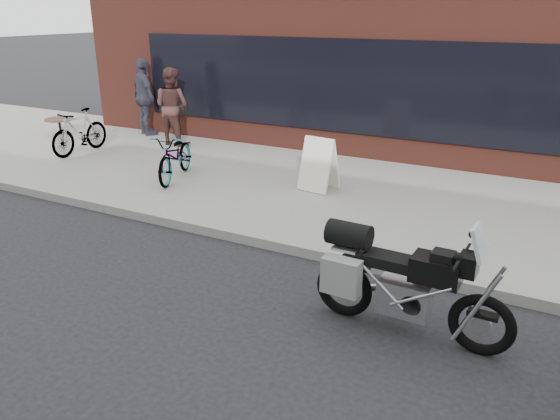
{
  "coord_description": "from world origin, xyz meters",
  "views": [
    {
      "loc": [
        2.78,
        -2.28,
        3.3
      ],
      "look_at": [
        -0.33,
        3.54,
        0.85
      ],
      "focal_mm": 35.0,
      "sensor_mm": 36.0,
      "label": 1
    }
  ],
  "objects_px": {
    "bicycle_front": "(176,156)",
    "sandwich_sign": "(319,163)",
    "motorcycle": "(397,281)",
    "cafe_patron_right": "(144,97)",
    "cafe_table": "(59,120)",
    "bicycle_rear": "(80,132)",
    "cafe_patron_left": "(172,106)"
  },
  "relations": [
    {
      "from": "motorcycle",
      "to": "bicycle_front",
      "type": "relative_size",
      "value": 1.25
    },
    {
      "from": "cafe_patron_right",
      "to": "motorcycle",
      "type": "bearing_deg",
      "value": 173.75
    },
    {
      "from": "sandwich_sign",
      "to": "cafe_patron_right",
      "type": "distance_m",
      "value": 6.26
    },
    {
      "from": "cafe_table",
      "to": "cafe_patron_left",
      "type": "relative_size",
      "value": 0.4
    },
    {
      "from": "cafe_patron_right",
      "to": "cafe_table",
      "type": "bearing_deg",
      "value": 54.7
    },
    {
      "from": "cafe_table",
      "to": "cafe_patron_right",
      "type": "relative_size",
      "value": 0.37
    },
    {
      "from": "bicycle_front",
      "to": "sandwich_sign",
      "type": "distance_m",
      "value": 2.82
    },
    {
      "from": "motorcycle",
      "to": "bicycle_front",
      "type": "bearing_deg",
      "value": 152.63
    },
    {
      "from": "motorcycle",
      "to": "sandwich_sign",
      "type": "distance_m",
      "value": 4.52
    },
    {
      "from": "cafe_patron_left",
      "to": "cafe_patron_right",
      "type": "height_order",
      "value": "cafe_patron_right"
    },
    {
      "from": "sandwich_sign",
      "to": "cafe_patron_left",
      "type": "distance_m",
      "value": 4.89
    },
    {
      "from": "motorcycle",
      "to": "sandwich_sign",
      "type": "height_order",
      "value": "motorcycle"
    },
    {
      "from": "sandwich_sign",
      "to": "cafe_patron_right",
      "type": "bearing_deg",
      "value": 168.46
    },
    {
      "from": "bicycle_rear",
      "to": "sandwich_sign",
      "type": "bearing_deg",
      "value": -0.6
    },
    {
      "from": "bicycle_rear",
      "to": "cafe_table",
      "type": "height_order",
      "value": "bicycle_rear"
    },
    {
      "from": "motorcycle",
      "to": "cafe_patron_right",
      "type": "bearing_deg",
      "value": 147.78
    },
    {
      "from": "bicycle_front",
      "to": "cafe_table",
      "type": "xyz_separation_m",
      "value": [
        -5.24,
        1.74,
        -0.07
      ]
    },
    {
      "from": "motorcycle",
      "to": "cafe_patron_right",
      "type": "xyz_separation_m",
      "value": [
        -8.47,
        5.78,
        0.55
      ]
    },
    {
      "from": "cafe_table",
      "to": "cafe_patron_left",
      "type": "xyz_separation_m",
      "value": [
        3.36,
        0.55,
        0.54
      ]
    },
    {
      "from": "bicycle_front",
      "to": "sandwich_sign",
      "type": "height_order",
      "value": "sandwich_sign"
    },
    {
      "from": "sandwich_sign",
      "to": "cafe_table",
      "type": "distance_m",
      "value": 8.03
    },
    {
      "from": "bicycle_front",
      "to": "cafe_patron_left",
      "type": "height_order",
      "value": "cafe_patron_left"
    },
    {
      "from": "motorcycle",
      "to": "cafe_patron_right",
      "type": "relative_size",
      "value": 1.09
    },
    {
      "from": "cafe_patron_left",
      "to": "bicycle_front",
      "type": "bearing_deg",
      "value": 129.76
    },
    {
      "from": "motorcycle",
      "to": "bicycle_front",
      "type": "distance_m",
      "value": 6.09
    },
    {
      "from": "cafe_table",
      "to": "cafe_patron_left",
      "type": "height_order",
      "value": "cafe_patron_left"
    },
    {
      "from": "sandwich_sign",
      "to": "cafe_patron_right",
      "type": "relative_size",
      "value": 0.49
    },
    {
      "from": "bicycle_rear",
      "to": "sandwich_sign",
      "type": "height_order",
      "value": "bicycle_rear"
    },
    {
      "from": "bicycle_front",
      "to": "cafe_table",
      "type": "height_order",
      "value": "bicycle_front"
    },
    {
      "from": "bicycle_rear",
      "to": "cafe_table",
      "type": "bearing_deg",
      "value": 147.93
    },
    {
      "from": "motorcycle",
      "to": "sandwich_sign",
      "type": "xyz_separation_m",
      "value": [
        -2.57,
        3.72,
        0.04
      ]
    },
    {
      "from": "bicycle_front",
      "to": "sandwich_sign",
      "type": "relative_size",
      "value": 1.79
    }
  ]
}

